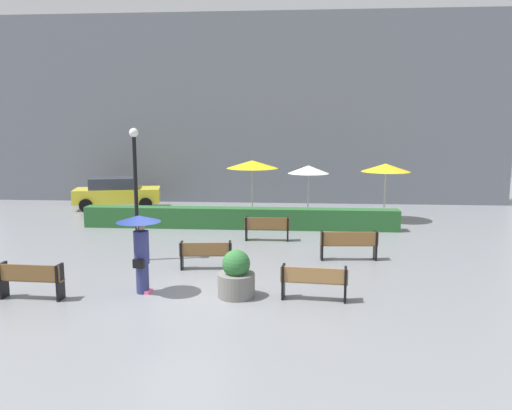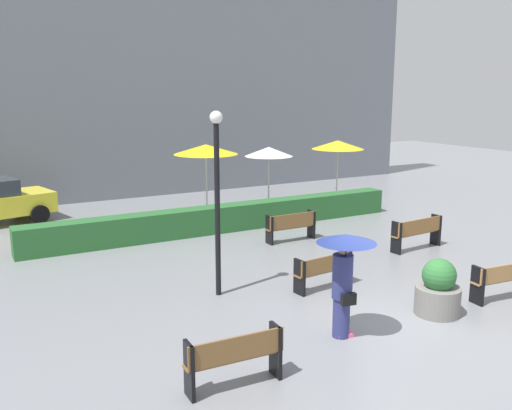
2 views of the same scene
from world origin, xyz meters
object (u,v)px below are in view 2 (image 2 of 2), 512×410
object	(u,v)px
bench_near_right	(505,278)
bench_near_left	(235,356)
planter_pot	(438,290)
patio_umbrella_yellow	(206,149)
patio_umbrella_yellow_far	(338,145)
bench_back_row	(292,225)
bench_mid_center	(324,269)
patio_umbrella_white	(269,152)
bench_far_right	(418,231)
pedestrian_with_umbrella	(344,268)
lamp_post	(217,185)

from	to	relation	value
bench_near_right	bench_near_left	size ratio (longest dim) A/B	1.03
bench_near_left	planter_pot	bearing A→B (deg)	6.60
planter_pot	patio_umbrella_yellow	size ratio (longest dim) A/B	0.45
bench_near_right	patio_umbrella_yellow_far	world-z (taller)	patio_umbrella_yellow_far
bench_back_row	planter_pot	xyz separation A→B (m)	(-0.41, -6.22, 0.00)
bench_near_right	bench_mid_center	xyz separation A→B (m)	(-3.07, 2.46, -0.02)
patio_umbrella_white	bench_mid_center	bearing A→B (deg)	-111.59
bench_mid_center	patio_umbrella_white	size ratio (longest dim) A/B	0.64
bench_near_right	bench_far_right	bearing A→B (deg)	72.34
bench_back_row	planter_pot	size ratio (longest dim) A/B	1.39
bench_near_left	planter_pot	distance (m)	4.99
bench_far_right	patio_umbrella_yellow_far	distance (m)	7.38
bench_near_right	planter_pot	bearing A→B (deg)	176.33
bench_near_right	bench_back_row	bearing A→B (deg)	103.21
bench_near_right	planter_pot	world-z (taller)	planter_pot
bench_mid_center	bench_back_row	size ratio (longest dim) A/B	0.95
bench_far_right	pedestrian_with_umbrella	xyz separation A→B (m)	(-5.52, -3.64, 0.81)
bench_far_right	patio_umbrella_yellow	distance (m)	7.95
bench_near_left	patio_umbrella_yellow	bearing A→B (deg)	68.06
patio_umbrella_yellow	planter_pot	bearing A→B (deg)	-87.35
bench_mid_center	lamp_post	distance (m)	3.18
pedestrian_with_umbrella	patio_umbrella_yellow	xyz separation A→B (m)	(1.91, 10.47, 1.10)
bench_back_row	patio_umbrella_yellow	xyz separation A→B (m)	(-0.90, 4.30, 1.95)
bench_far_right	lamp_post	world-z (taller)	lamp_post
patio_umbrella_yellow	patio_umbrella_yellow_far	world-z (taller)	patio_umbrella_yellow
patio_umbrella_white	patio_umbrella_yellow	bearing A→B (deg)	175.46
patio_umbrella_white	planter_pot	bearing A→B (deg)	-100.93
bench_near_left	pedestrian_with_umbrella	bearing A→B (deg)	13.84
patio_umbrella_yellow_far	bench_mid_center	bearing A→B (deg)	-128.59
lamp_post	bench_back_row	bearing A→B (deg)	37.95
bench_back_row	bench_far_right	size ratio (longest dim) A/B	0.90
bench_near_left	bench_far_right	world-z (taller)	bench_far_right
pedestrian_with_umbrella	patio_umbrella_white	world-z (taller)	patio_umbrella_white
bench_mid_center	patio_umbrella_yellow_far	world-z (taller)	patio_umbrella_yellow_far
bench_near_left	lamp_post	xyz separation A→B (m)	(1.49, 3.77, 1.98)
bench_far_right	bench_back_row	bearing A→B (deg)	137.00
planter_pot	patio_umbrella_white	world-z (taller)	patio_umbrella_white
lamp_post	patio_umbrella_yellow	distance (m)	7.92
planter_pot	lamp_post	world-z (taller)	lamp_post
pedestrian_with_umbrella	patio_umbrella_yellow_far	bearing A→B (deg)	53.44
bench_back_row	patio_umbrella_white	distance (m)	4.74
bench_near_left	patio_umbrella_yellow	xyz separation A→B (m)	(4.47, 11.10, 1.93)
pedestrian_with_umbrella	lamp_post	bearing A→B (deg)	108.83
pedestrian_with_umbrella	planter_pot	distance (m)	2.55
bench_near_right	patio_umbrella_yellow	xyz separation A→B (m)	(-2.39, 10.65, 1.96)
planter_pot	lamp_post	distance (m)	5.12
bench_near_left	planter_pot	world-z (taller)	planter_pot
bench_back_row	patio_umbrella_yellow_far	size ratio (longest dim) A/B	0.65
patio_umbrella_white	patio_umbrella_yellow_far	distance (m)	3.36
bench_near_left	lamp_post	distance (m)	4.51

